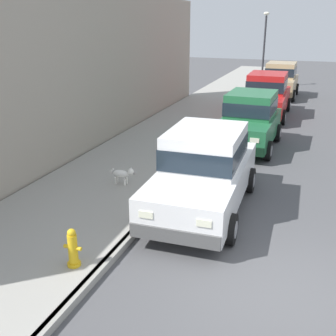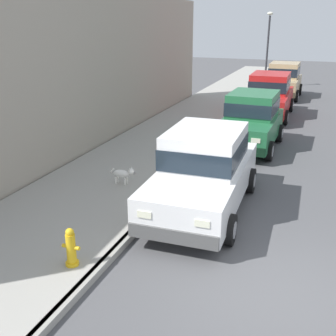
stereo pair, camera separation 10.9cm
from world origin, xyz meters
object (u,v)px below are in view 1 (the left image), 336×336
(car_white_sedan, at_px, (204,169))
(street_lamp, at_px, (265,40))
(car_red_sedan, at_px, (266,94))
(dog_white, at_px, (123,174))
(car_tan_hatchback, at_px, (280,79))
(car_green_hatchback, at_px, (249,119))
(fire_hydrant, at_px, (73,249))

(car_white_sedan, xyz_separation_m, street_lamp, (-1.34, 18.72, 1.92))
(street_lamp, bearing_deg, car_white_sedan, -85.90)
(car_red_sedan, bearing_deg, dog_white, -102.96)
(car_red_sedan, xyz_separation_m, car_tan_hatchback, (0.07, 5.19, -0.01))
(car_tan_hatchback, relative_size, dog_white, 5.05)
(car_green_hatchback, bearing_deg, car_white_sedan, -91.35)
(car_tan_hatchback, bearing_deg, fire_hydrant, -94.61)
(car_green_hatchback, height_order, car_tan_hatchback, same)
(fire_hydrant, bearing_deg, street_lamp, 89.74)
(car_green_hatchback, height_order, street_lamp, street_lamp)
(car_white_sedan, bearing_deg, fire_hydrant, -113.28)
(car_tan_hatchback, height_order, fire_hydrant, car_tan_hatchback)
(car_green_hatchback, relative_size, street_lamp, 0.87)
(street_lamp, bearing_deg, car_tan_hatchback, -65.01)
(car_green_hatchback, relative_size, dog_white, 5.08)
(car_white_sedan, bearing_deg, car_red_sedan, 89.90)
(car_green_hatchback, relative_size, car_red_sedan, 0.83)
(car_red_sedan, xyz_separation_m, street_lamp, (-1.36, 8.26, 1.92))
(car_tan_hatchback, distance_m, fire_hydrant, 19.07)
(car_tan_hatchback, distance_m, dog_white, 15.42)
(fire_hydrant, bearing_deg, car_tan_hatchback, 85.39)
(car_green_hatchback, xyz_separation_m, car_tan_hatchback, (-0.04, 10.28, 0.00))
(fire_hydrant, bearing_deg, car_green_hatchback, 79.80)
(car_green_hatchback, xyz_separation_m, street_lamp, (-1.47, 13.36, 1.93))
(car_white_sedan, height_order, street_lamp, street_lamp)
(car_red_sedan, relative_size, car_tan_hatchback, 1.21)
(dog_white, distance_m, street_lamp, 18.49)
(car_green_hatchback, bearing_deg, dog_white, -116.06)
(street_lamp, bearing_deg, fire_hydrant, -90.26)
(dog_white, bearing_deg, street_lamp, 87.02)
(car_tan_hatchback, relative_size, fire_hydrant, 5.26)
(car_white_sedan, height_order, car_red_sedan, same)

